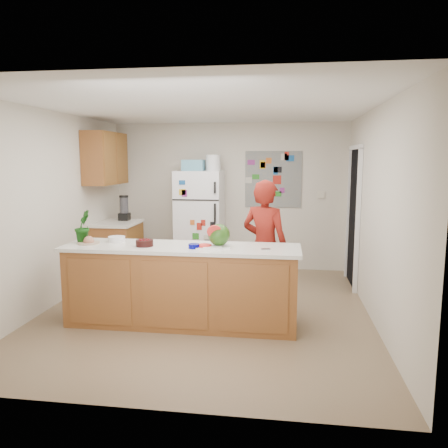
# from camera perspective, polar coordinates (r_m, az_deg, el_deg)

# --- Properties ---
(floor) EXTENTS (4.00, 4.50, 0.02)m
(floor) POSITION_cam_1_polar(r_m,az_deg,el_deg) (5.63, -2.27, -11.24)
(floor) COLOR brown
(floor) RESTS_ON ground
(wall_back) EXTENTS (4.00, 0.02, 2.50)m
(wall_back) POSITION_cam_1_polar(r_m,az_deg,el_deg) (7.56, 0.72, 3.62)
(wall_back) COLOR beige
(wall_back) RESTS_ON ground
(wall_left) EXTENTS (0.02, 4.50, 2.50)m
(wall_left) POSITION_cam_1_polar(r_m,az_deg,el_deg) (6.03, -21.49, 1.80)
(wall_left) COLOR beige
(wall_left) RESTS_ON ground
(wall_right) EXTENTS (0.02, 4.50, 2.50)m
(wall_right) POSITION_cam_1_polar(r_m,az_deg,el_deg) (5.36, 19.30, 1.15)
(wall_right) COLOR beige
(wall_right) RESTS_ON ground
(ceiling) EXTENTS (4.00, 4.50, 0.02)m
(ceiling) POSITION_cam_1_polar(r_m,az_deg,el_deg) (5.34, -2.43, 15.14)
(ceiling) COLOR white
(ceiling) RESTS_ON wall_back
(doorway) EXTENTS (0.03, 0.85, 2.04)m
(doorway) POSITION_cam_1_polar(r_m,az_deg,el_deg) (6.80, 16.65, 0.77)
(doorway) COLOR black
(doorway) RESTS_ON ground
(peninsula_base) EXTENTS (2.60, 0.62, 0.88)m
(peninsula_base) POSITION_cam_1_polar(r_m,az_deg,el_deg) (5.07, -5.56, -8.18)
(peninsula_base) COLOR brown
(peninsula_base) RESTS_ON floor
(peninsula_top) EXTENTS (2.68, 0.70, 0.04)m
(peninsula_top) POSITION_cam_1_polar(r_m,az_deg,el_deg) (4.95, -5.64, -3.08)
(peninsula_top) COLOR silver
(peninsula_top) RESTS_ON peninsula_base
(side_counter_base) EXTENTS (0.60, 0.80, 0.86)m
(side_counter_base) POSITION_cam_1_polar(r_m,az_deg,el_deg) (7.23, -13.67, -3.42)
(side_counter_base) COLOR brown
(side_counter_base) RESTS_ON floor
(side_counter_top) EXTENTS (0.64, 0.84, 0.04)m
(side_counter_top) POSITION_cam_1_polar(r_m,az_deg,el_deg) (7.15, -13.79, 0.11)
(side_counter_top) COLOR silver
(side_counter_top) RESTS_ON side_counter_base
(upper_cabinets) EXTENTS (0.35, 1.00, 0.80)m
(upper_cabinets) POSITION_cam_1_polar(r_m,az_deg,el_deg) (7.08, -15.22, 8.26)
(upper_cabinets) COLOR brown
(upper_cabinets) RESTS_ON wall_left
(refrigerator) EXTENTS (0.75, 0.70, 1.70)m
(refrigerator) POSITION_cam_1_polar(r_m,az_deg,el_deg) (7.31, -3.16, 0.28)
(refrigerator) COLOR silver
(refrigerator) RESTS_ON floor
(fridge_top_bin) EXTENTS (0.35, 0.28, 0.18)m
(fridge_top_bin) POSITION_cam_1_polar(r_m,az_deg,el_deg) (7.25, -4.00, 7.67)
(fridge_top_bin) COLOR #5999B2
(fridge_top_bin) RESTS_ON refrigerator
(photo_collage) EXTENTS (0.95, 0.01, 0.95)m
(photo_collage) POSITION_cam_1_polar(r_m,az_deg,el_deg) (7.47, 6.46, 5.81)
(photo_collage) COLOR slate
(photo_collage) RESTS_ON wall_back
(person) EXTENTS (0.71, 0.60, 1.65)m
(person) POSITION_cam_1_polar(r_m,az_deg,el_deg) (5.40, 5.35, -2.96)
(person) COLOR maroon
(person) RESTS_ON floor
(blender_appliance) EXTENTS (0.14, 0.14, 0.38)m
(blender_appliance) POSITION_cam_1_polar(r_m,az_deg,el_deg) (7.29, -12.91, 1.96)
(blender_appliance) COLOR black
(blender_appliance) RESTS_ON side_counter_top
(cutting_board) EXTENTS (0.41, 0.33, 0.01)m
(cutting_board) POSITION_cam_1_polar(r_m,az_deg,el_deg) (4.87, -1.39, -2.93)
(cutting_board) COLOR silver
(cutting_board) RESTS_ON peninsula_top
(watermelon) EXTENTS (0.24, 0.24, 0.24)m
(watermelon) POSITION_cam_1_polar(r_m,az_deg,el_deg) (4.86, -0.66, -1.42)
(watermelon) COLOR #235318
(watermelon) RESTS_ON cutting_board
(watermelon_slice) EXTENTS (0.16, 0.16, 0.02)m
(watermelon_slice) POSITION_cam_1_polar(r_m,az_deg,el_deg) (4.84, -2.59, -2.82)
(watermelon_slice) COLOR red
(watermelon_slice) RESTS_ON cutting_board
(cherry_bowl) EXTENTS (0.22, 0.22, 0.07)m
(cherry_bowl) POSITION_cam_1_polar(r_m,az_deg,el_deg) (4.99, -10.34, -2.46)
(cherry_bowl) COLOR black
(cherry_bowl) RESTS_ON peninsula_top
(white_bowl) EXTENTS (0.21, 0.21, 0.06)m
(white_bowl) POSITION_cam_1_polar(r_m,az_deg,el_deg) (5.34, -13.84, -1.91)
(white_bowl) COLOR silver
(white_bowl) RESTS_ON peninsula_top
(cobalt_bowl) EXTENTS (0.14, 0.14, 0.05)m
(cobalt_bowl) POSITION_cam_1_polar(r_m,az_deg,el_deg) (4.80, -3.95, -2.90)
(cobalt_bowl) COLOR #000165
(cobalt_bowl) RESTS_ON peninsula_top
(plate) EXTENTS (0.27, 0.27, 0.02)m
(plate) POSITION_cam_1_polar(r_m,az_deg,el_deg) (5.29, -17.24, -2.38)
(plate) COLOR #C3BA99
(plate) RESTS_ON peninsula_top
(paper_towel) EXTENTS (0.22, 0.20, 0.02)m
(paper_towel) POSITION_cam_1_polar(r_m,az_deg,el_deg) (4.79, -1.49, -3.08)
(paper_towel) COLOR white
(paper_towel) RESTS_ON peninsula_top
(keys) EXTENTS (0.11, 0.06, 0.01)m
(keys) POSITION_cam_1_polar(r_m,az_deg,el_deg) (4.75, 5.46, -3.27)
(keys) COLOR slate
(keys) RESTS_ON peninsula_top
(potted_plant) EXTENTS (0.20, 0.23, 0.38)m
(potted_plant) POSITION_cam_1_polar(r_m,az_deg,el_deg) (5.37, -18.00, -0.29)
(potted_plant) COLOR #0D440D
(potted_plant) RESTS_ON peninsula_top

